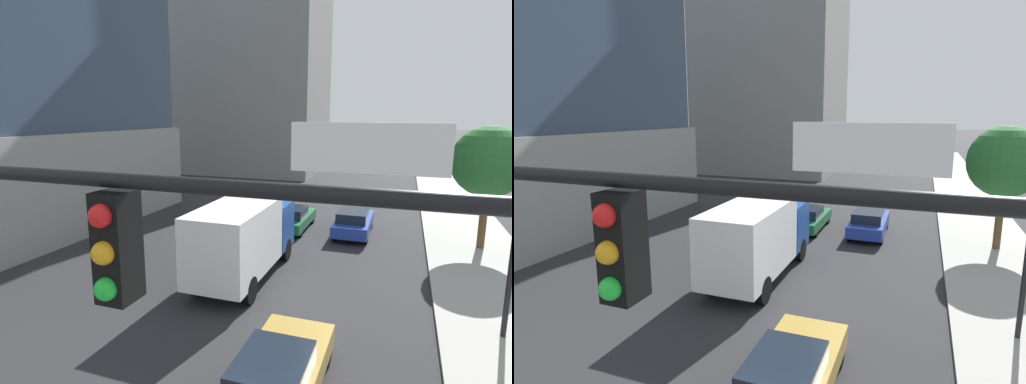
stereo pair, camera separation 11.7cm
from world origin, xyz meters
TOP-DOWN VIEW (x-y plane):
  - sidewalk at (7.79, 20.00)m, footprint 4.57×120.00m
  - construction_building at (-12.97, 47.98)m, footprint 16.42×13.71m
  - street_tree at (8.10, 23.56)m, footprint 3.54×3.54m
  - car_green at (-1.92, 24.13)m, footprint 1.85×4.58m
  - car_gold at (1.65, 9.50)m, footprint 1.92×4.34m
  - car_blue at (1.65, 24.22)m, footprint 1.91×4.79m
  - box_truck at (-1.92, 16.08)m, footprint 2.43×7.05m

SIDE VIEW (x-z plane):
  - sidewalk at x=7.79m, z-range 0.00..0.15m
  - car_green at x=-1.92m, z-range -0.01..1.38m
  - car_gold at x=1.65m, z-range 0.00..1.42m
  - car_blue at x=1.65m, z-range 0.01..1.50m
  - box_truck at x=-1.92m, z-range 0.20..3.51m
  - street_tree at x=8.10m, z-range 1.45..7.65m
  - construction_building at x=-12.97m, z-range -3.51..33.45m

